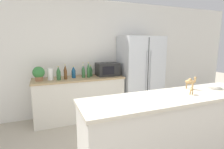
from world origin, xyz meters
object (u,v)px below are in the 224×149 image
Objects in this scene: back_bottle_5 at (89,70)px; back_bottle_6 at (65,72)px; back_bottle_3 at (91,71)px; back_bottle_4 at (83,72)px; potted_plant at (39,73)px; back_bottle_0 at (59,73)px; camel_figurine_second at (190,82)px; refrigerator at (140,74)px; back_bottle_2 at (74,72)px; fruit_bowl at (213,86)px; paper_towel_roll at (50,74)px; camel_figurine at (192,89)px; back_bottle_1 at (83,70)px; microwave at (107,69)px.

back_bottle_5 reaches higher than back_bottle_6.
back_bottle_4 reaches higher than back_bottle_3.
back_bottle_3 is (1.04, 0.09, -0.03)m from potted_plant.
back_bottle_0 is 0.91× the size of back_bottle_6.
camel_figurine_second is at bearing -50.75° from back_bottle_0.
refrigerator reaches higher than back_bottle_5.
back_bottle_0 reaches higher than back_bottle_2.
back_bottle_5 is 0.48m from back_bottle_6.
back_bottle_5 reaches higher than fruit_bowl.
back_bottle_3 is (0.83, 0.09, 0.00)m from paper_towel_roll.
back_bottle_6 reaches higher than camel_figurine_second.
potted_plant is at bearing -175.02° from back_bottle_3.
fruit_bowl is at bearing -53.13° from back_bottle_2.
back_bottle_6 is 2.65× the size of camel_figurine.
back_bottle_5 reaches higher than camel_figurine_second.
fruit_bowl is at bearing -58.23° from back_bottle_5.
fruit_bowl is (1.81, -1.91, 0.02)m from back_bottle_0.
back_bottle_3 is 0.20m from back_bottle_4.
back_bottle_3 is 1.21× the size of fruit_bowl.
refrigerator is at bearing -6.37° from back_bottle_1.
potted_plant is 2.66m from camel_figurine.
microwave is 1.61× the size of back_bottle_1.
back_bottle_5 reaches higher than paper_towel_roll.
back_bottle_4 is (-1.35, 0.02, 0.14)m from refrigerator.
refrigerator is at bearing -0.40° from paper_towel_roll.
paper_towel_roll is at bearing 135.05° from fruit_bowl.
back_bottle_4 is (-0.55, -0.05, -0.01)m from microwave.
camel_figurine is at bearing -83.11° from microwave.
back_bottle_2 is 2.35m from camel_figurine.
back_bottle_3 is at bearing 11.34° from back_bottle_0.
back_bottle_3 is (-0.37, 0.04, -0.03)m from microwave.
refrigerator is at bearing -0.37° from potted_plant.
fruit_bowl is 1.77× the size of camel_figurine.
back_bottle_0 reaches higher than back_bottle_3.
refrigerator reaches higher than microwave.
back_bottle_4 is at bearing 5.53° from back_bottle_0.
back_bottle_2 is 2.50m from fruit_bowl.
fruit_bowl is at bearing -61.20° from back_bottle_3.
camel_figurine is at bearing -166.49° from fruit_bowl.
refrigerator is 5.89× the size of back_bottle_1.
paper_towel_roll is 0.29m from back_bottle_6.
paper_towel_roll is at bearing 162.99° from back_bottle_0.
camel_figurine is (0.26, -2.13, 0.04)m from microwave.
paper_towel_roll is 0.94× the size of back_bottle_3.
back_bottle_0 is at bearing -17.01° from paper_towel_roll.
back_bottle_0 is 0.86× the size of back_bottle_5.
back_bottle_1 is at bearing 76.48° from back_bottle_4.
potted_plant reaches higher than camel_figurine.
camel_figurine_second is at bearing -58.30° from back_bottle_2.
camel_figurine is at bearing -59.90° from back_bottle_6.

